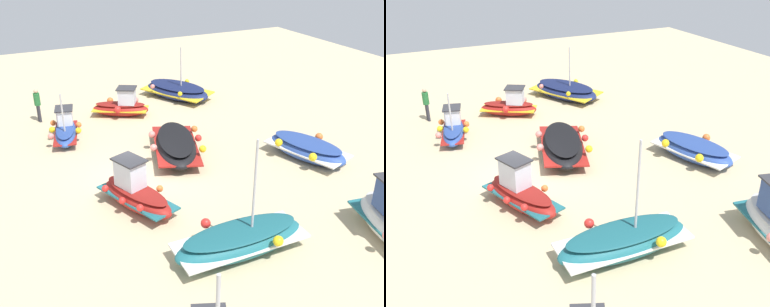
# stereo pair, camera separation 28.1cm
# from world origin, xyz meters

# --- Properties ---
(ground_plane) EXTENTS (48.26, 48.26, 0.00)m
(ground_plane) POSITION_xyz_m (0.00, 0.00, 0.00)
(ground_plane) COLOR #C6B289
(fishing_boat_0) EXTENTS (2.47, 3.19, 1.59)m
(fishing_boat_0) POSITION_xyz_m (7.03, -1.53, 0.52)
(fishing_boat_0) COLOR maroon
(fishing_boat_0) RESTS_ON ground_plane
(fishing_boat_1) EXTENTS (3.58, 2.29, 1.87)m
(fishing_boat_1) POSITION_xyz_m (-1.95, 0.90, 0.58)
(fishing_boat_1) COLOR maroon
(fishing_boat_1) RESTS_ON ground_plane
(fishing_boat_2) EXTENTS (4.72, 3.08, 0.98)m
(fishing_boat_2) POSITION_xyz_m (1.34, -2.16, 0.47)
(fishing_boat_2) COLOR black
(fishing_boat_2) RESTS_ON ground_plane
(fishing_boat_4) EXTENTS (4.03, 2.56, 0.95)m
(fishing_boat_4) POSITION_xyz_m (-1.50, -7.16, 0.46)
(fishing_boat_4) COLOR #2D4C9E
(fishing_boat_4) RESTS_ON ground_plane
(fishing_boat_6) EXTENTS (4.73, 3.69, 3.14)m
(fishing_boat_6) POSITION_xyz_m (8.36, -5.40, 0.45)
(fishing_boat_6) COLOR navy
(fishing_boat_6) RESTS_ON ground_plane
(fishing_boat_7) EXTENTS (3.22, 1.80, 2.45)m
(fishing_boat_7) POSITION_xyz_m (5.23, 1.87, 0.48)
(fishing_boat_7) COLOR #2D4C9E
(fishing_boat_7) RESTS_ON ground_plane
(fishing_boat_8) EXTENTS (2.07, 4.40, 3.81)m
(fishing_boat_8) POSITION_xyz_m (-5.85, -1.09, 0.48)
(fishing_boat_8) COLOR #1E6670
(fishing_boat_8) RESTS_ON ground_plane
(person_walking) EXTENTS (0.32, 0.32, 1.78)m
(person_walking) POSITION_xyz_m (8.08, 2.63, 1.03)
(person_walking) COLOR #2D2D38
(person_walking) RESTS_ON ground_plane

